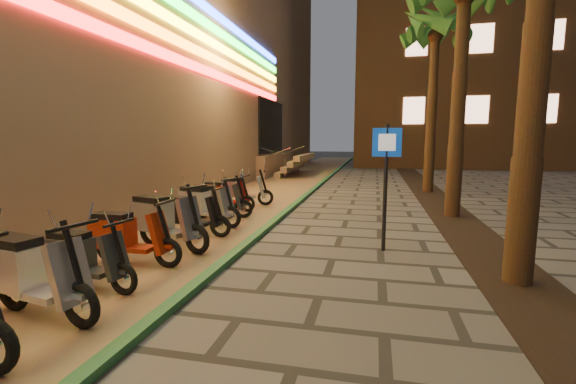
% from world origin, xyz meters
% --- Properties ---
extents(ground, '(120.00, 120.00, 0.00)m').
position_xyz_m(ground, '(0.00, 0.00, 0.00)').
color(ground, '#474442').
rests_on(ground, ground).
extents(parking_strip, '(3.40, 60.00, 0.01)m').
position_xyz_m(parking_strip, '(-2.60, 10.00, 0.01)').
color(parking_strip, '#8C7251').
rests_on(parking_strip, ground).
extents(green_curb, '(0.18, 60.00, 0.10)m').
position_xyz_m(green_curb, '(-0.90, 10.00, 0.05)').
color(green_curb, '#266536').
rests_on(green_curb, ground).
extents(planting_strip, '(1.20, 40.00, 0.02)m').
position_xyz_m(planting_strip, '(3.60, 5.00, 0.01)').
color(planting_strip, black).
rests_on(planting_strip, ground).
extents(apartment_block, '(18.00, 16.06, 25.00)m').
position_xyz_m(apartment_block, '(9.00, 32.00, 12.50)').
color(apartment_block, brown).
rests_on(apartment_block, ground).
extents(palm_d, '(2.97, 3.02, 7.16)m').
position_xyz_m(palm_d, '(3.60, 12.00, 5.94)').
color(palm_d, '#472D19').
rests_on(palm_d, ground).
extents(pedestrian_sign, '(0.52, 0.10, 2.36)m').
position_xyz_m(pedestrian_sign, '(1.71, 3.26, 1.53)').
color(pedestrian_sign, black).
rests_on(pedestrian_sign, ground).
extents(scooter_3, '(1.74, 0.75, 1.22)m').
position_xyz_m(scooter_3, '(-2.42, -0.44, 0.53)').
color(scooter_3, black).
rests_on(scooter_3, ground).
extents(scooter_4, '(1.48, 0.58, 1.04)m').
position_xyz_m(scooter_4, '(-2.44, 0.43, 0.45)').
color(scooter_4, black).
rests_on(scooter_4, ground).
extents(scooter_5, '(1.60, 0.56, 1.14)m').
position_xyz_m(scooter_5, '(-2.50, 1.48, 0.49)').
color(scooter_5, black).
rests_on(scooter_5, ground).
extents(scooter_6, '(1.82, 0.96, 1.29)m').
position_xyz_m(scooter_6, '(-2.43, 2.51, 0.56)').
color(scooter_6, black).
rests_on(scooter_6, ground).
extents(scooter_7, '(1.55, 0.54, 1.10)m').
position_xyz_m(scooter_7, '(-2.41, 3.52, 0.48)').
color(scooter_7, black).
rests_on(scooter_7, ground).
extents(scooter_8, '(1.72, 0.83, 1.21)m').
position_xyz_m(scooter_8, '(-2.54, 4.55, 0.53)').
color(scooter_8, black).
rests_on(scooter_8, ground).
extents(scooter_9, '(1.63, 0.76, 1.15)m').
position_xyz_m(scooter_9, '(-2.62, 5.37, 0.50)').
color(scooter_9, black).
rests_on(scooter_9, ground).
extents(scooter_10, '(1.55, 0.54, 1.09)m').
position_xyz_m(scooter_10, '(-2.78, 6.41, 0.48)').
color(scooter_10, black).
rests_on(scooter_10, ground).
extents(scooter_11, '(1.62, 0.81, 1.15)m').
position_xyz_m(scooter_11, '(-2.58, 7.36, 0.50)').
color(scooter_11, black).
rests_on(scooter_11, ground).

